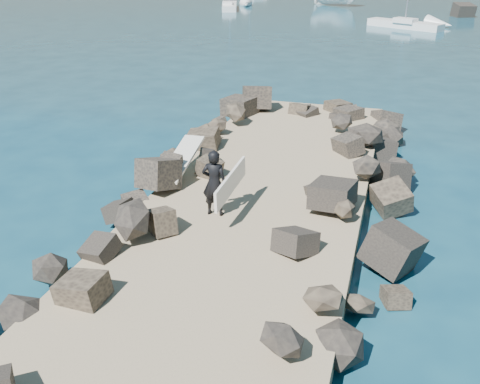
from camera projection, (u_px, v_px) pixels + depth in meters
The scene contains 8 objects.
ground at pixel (250, 226), 15.00m from camera, with size 800.00×800.00×0.00m, color #0F384C.
jetty at pixel (228, 253), 13.13m from camera, with size 6.00×26.00×0.60m, color #8C7759.
riprap_left at pixel (131, 221), 14.23m from camera, with size 2.60×22.00×1.00m, color black.
riprap_right at pixel (350, 253), 12.74m from camera, with size 2.60×22.00×1.00m, color black.
surfboard_resting at pixel (182, 162), 16.62m from camera, with size 0.66×2.64×0.09m, color silver.
surfer_with_board at pixel (217, 183), 13.97m from camera, with size 0.87×2.26×1.82m.
sailboat_a at pixel (229, 6), 65.66m from camera, with size 3.71×7.66×9.00m.
sailboat_c at pixel (405, 24), 50.58m from camera, with size 7.15×4.88×8.75m.
Camera 1 is at (3.48, -12.75, 7.17)m, focal length 40.00 mm.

